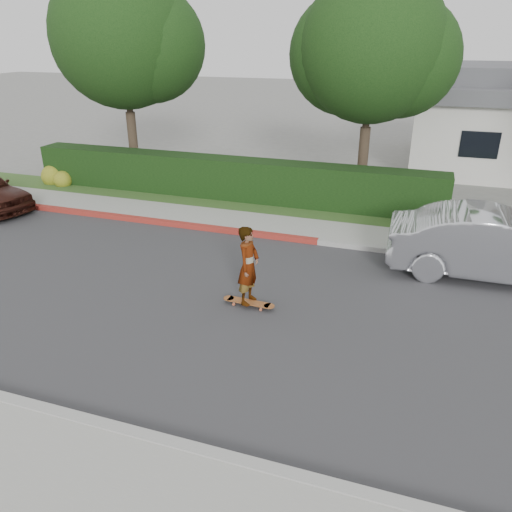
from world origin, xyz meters
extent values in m
plane|color=slate|center=(0.00, 0.00, 0.00)|extent=(120.00, 120.00, 0.00)
cube|color=#2D2D30|center=(0.00, 0.00, 0.01)|extent=(60.00, 8.00, 0.01)
cube|color=#9E9E99|center=(0.00, -4.10, 0.07)|extent=(60.00, 0.20, 0.15)
cube|color=gray|center=(0.00, -5.00, 0.06)|extent=(60.00, 1.60, 0.12)
cube|color=#9E9E99|center=(0.00, 4.10, 0.07)|extent=(60.00, 0.20, 0.15)
cube|color=maroon|center=(-5.00, 4.10, 0.08)|extent=(12.00, 0.21, 0.15)
cube|color=gray|center=(0.00, 5.00, 0.06)|extent=(60.00, 1.60, 0.12)
cube|color=#2D4C1E|center=(0.00, 6.60, 0.05)|extent=(60.00, 1.60, 0.10)
cube|color=black|center=(-3.00, 7.20, 0.75)|extent=(15.00, 1.00, 1.50)
sphere|color=#2D4C19|center=(-10.20, 6.80, 0.35)|extent=(0.90, 0.90, 0.90)
sphere|color=#2D4C19|center=(-9.60, 6.60, 0.30)|extent=(0.70, 0.70, 0.70)
cylinder|color=#33261C|center=(-7.50, 8.50, 1.35)|extent=(0.36, 0.36, 2.70)
cylinder|color=#33261C|center=(-7.50, 8.50, 3.38)|extent=(0.24, 0.24, 2.25)
sphere|color=black|center=(-7.50, 8.50, 5.40)|extent=(5.20, 5.20, 5.20)
sphere|color=black|center=(-8.30, 8.90, 5.20)|extent=(4.42, 4.42, 4.42)
sphere|color=black|center=(-6.60, 8.80, 5.10)|extent=(4.16, 4.16, 4.16)
cylinder|color=#33261C|center=(1.50, 9.00, 1.26)|extent=(0.36, 0.36, 2.52)
cylinder|color=#33261C|center=(1.50, 9.00, 3.15)|extent=(0.24, 0.24, 2.10)
sphere|color=black|center=(1.50, 9.00, 5.04)|extent=(4.80, 4.80, 4.80)
sphere|color=black|center=(0.70, 9.40, 4.84)|extent=(4.08, 4.08, 4.08)
sphere|color=black|center=(2.40, 9.30, 4.74)|extent=(3.84, 3.84, 3.84)
cube|color=black|center=(5.50, 11.98, 1.60)|extent=(1.40, 0.06, 1.00)
cylinder|color=#C35A35|center=(0.00, 0.05, 0.04)|extent=(0.07, 0.04, 0.06)
cylinder|color=#C35A35|center=(0.00, 0.23, 0.04)|extent=(0.07, 0.04, 0.06)
cylinder|color=#C35A35|center=(0.63, 0.01, 0.04)|extent=(0.07, 0.04, 0.06)
cylinder|color=#C35A35|center=(0.64, 0.19, 0.04)|extent=(0.07, 0.04, 0.06)
cube|color=silver|center=(0.00, 0.14, 0.09)|extent=(0.06, 0.19, 0.03)
cube|color=silver|center=(0.63, 0.10, 0.09)|extent=(0.06, 0.19, 0.03)
cube|color=brown|center=(0.32, 0.12, 0.11)|extent=(0.96, 0.28, 0.02)
cylinder|color=brown|center=(-0.16, 0.14, 0.11)|extent=(0.24, 0.24, 0.02)
cylinder|color=brown|center=(0.79, 0.10, 0.11)|extent=(0.24, 0.24, 0.02)
imported|color=white|center=(0.32, 0.12, 0.99)|extent=(0.48, 0.67, 1.74)
imported|color=silver|center=(5.45, 3.43, 0.83)|extent=(5.10, 1.94, 1.66)
camera|label=1|loc=(3.51, -8.85, 5.44)|focal=35.00mm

